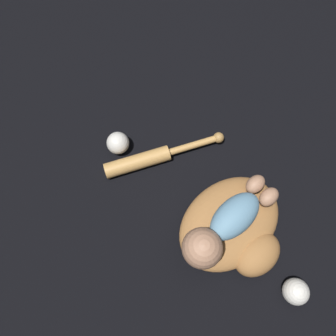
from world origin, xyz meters
TOP-DOWN VIEW (x-y plane):
  - ground_plane at (0.00, 0.00)m, footprint 6.00×6.00m
  - baseball_glove at (0.01, 0.04)m, footprint 0.42×0.38m
  - baby_figure at (0.05, 0.01)m, footprint 0.35×0.21m
  - baseball_bat at (-0.09, -0.30)m, footprint 0.33×0.33m
  - baseball at (-0.08, -0.42)m, footprint 0.08×0.08m
  - baseball_spare at (0.10, 0.28)m, footprint 0.08×0.08m

SIDE VIEW (x-z plane):
  - ground_plane at x=0.00m, z-range 0.00..0.00m
  - baseball_bat at x=-0.09m, z-range 0.00..0.05m
  - baseball_spare at x=0.10m, z-range 0.00..0.08m
  - baseball at x=-0.08m, z-range 0.00..0.08m
  - baseball_glove at x=0.01m, z-range 0.00..0.10m
  - baby_figure at x=0.05m, z-range 0.09..0.20m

